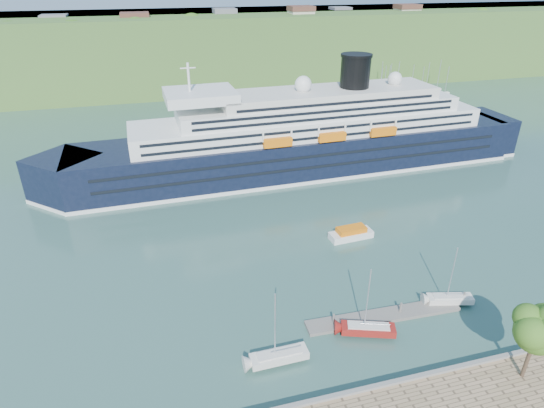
{
  "coord_description": "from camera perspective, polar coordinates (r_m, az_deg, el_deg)",
  "views": [
    {
      "loc": [
        -18.82,
        -27.52,
        37.11
      ],
      "look_at": [
        -3.12,
        30.0,
        6.4
      ],
      "focal_mm": 30.0,
      "sensor_mm": 36.0,
      "label": 1
    }
  ],
  "objects": [
    {
      "name": "quay_coping",
      "position": [
        48.92,
        13.9,
        -21.12
      ],
      "size": [
        220.0,
        0.5,
        0.3
      ],
      "primitive_type": "cube",
      "color": "slate",
      "rests_on": "promenade"
    },
    {
      "name": "sailboat_red",
      "position": [
        52.3,
        12.34,
        -12.3
      ],
      "size": [
        6.97,
        4.02,
        8.69
      ],
      "primitive_type": null,
      "rotation": [
        0.0,
        0.0,
        -0.34
      ],
      "color": "maroon",
      "rests_on": "ground"
    },
    {
      "name": "floating_pontoon",
      "position": [
        57.72,
        13.83,
        -13.45
      ],
      "size": [
        19.34,
        2.96,
        0.43
      ],
      "primitive_type": null,
      "rotation": [
        0.0,
        0.0,
        -0.03
      ],
      "color": "slate",
      "rests_on": "ground"
    },
    {
      "name": "sailboat_white_near",
      "position": [
        48.03,
        0.94,
        -15.64
      ],
      "size": [
        6.89,
        2.06,
        8.85
      ],
      "primitive_type": null,
      "rotation": [
        0.0,
        0.0,
        0.02
      ],
      "color": "silver",
      "rests_on": "ground"
    },
    {
      "name": "sailboat_white_far",
      "position": [
        59.9,
        21.94,
        -8.62
      ],
      "size": [
        6.38,
        3.16,
        7.95
      ],
      "primitive_type": null,
      "rotation": [
        0.0,
        0.0,
        -0.25
      ],
      "color": "silver",
      "rests_on": "ground"
    },
    {
      "name": "far_hillside",
      "position": [
        175.35,
        -9.45,
        18.68
      ],
      "size": [
        400.0,
        50.0,
        24.0
      ],
      "primitive_type": "cube",
      "color": "#395D25",
      "rests_on": "ground"
    },
    {
      "name": "promenade_tree",
      "position": [
        51.72,
        30.03,
        -14.65
      ],
      "size": [
        5.61,
        5.61,
        9.29
      ],
      "primitive_type": null,
      "color": "#2F5F19",
      "rests_on": "promenade"
    },
    {
      "name": "ground",
      "position": [
        49.89,
        13.63,
        -21.85
      ],
      "size": [
        400.0,
        400.0,
        0.0
      ],
      "primitive_type": "plane",
      "color": "#30564C",
      "rests_on": "ground"
    },
    {
      "name": "cruise_ship",
      "position": [
        91.25,
        3.81,
        10.89
      ],
      "size": [
        102.76,
        17.79,
        22.99
      ],
      "primitive_type": null,
      "rotation": [
        0.0,
        0.0,
        0.03
      ],
      "color": "black",
      "rests_on": "ground"
    },
    {
      "name": "tender_launch",
      "position": [
        71.52,
        9.9,
        -3.57
      ],
      "size": [
        7.05,
        2.86,
        1.91
      ],
      "primitive_type": null,
      "rotation": [
        0.0,
        0.0,
        0.07
      ],
      "color": "orange",
      "rests_on": "ground"
    }
  ]
}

